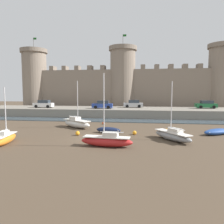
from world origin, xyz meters
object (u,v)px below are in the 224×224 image
object	(u,v)px
sailboat_near_channel_right	(107,140)
sailboat_near_channel_left	(77,123)
rowboat_foreground_centre	(108,130)
mooring_buoy_mid_mud	(167,131)
car_quay_east	(103,105)
car_quay_centre_west	(206,105)
rowboat_midflat_right	(217,132)
car_quay_west	(133,104)
sailboat_foreground_left	(173,135)
sailboat_midflat_left	(5,138)
mooring_buoy_off_centre	(103,123)
car_quay_centre_east	(44,104)
mooring_buoy_near_channel	(134,133)
mooring_buoy_near_shore	(78,133)

from	to	relation	value
sailboat_near_channel_right	sailboat_near_channel_left	xyz separation A→B (m)	(-6.01, 9.95, 0.07)
rowboat_foreground_centre	sailboat_near_channel_right	bearing A→B (deg)	-82.35
mooring_buoy_mid_mud	car_quay_east	distance (m)	19.14
rowboat_foreground_centre	car_quay_centre_west	distance (m)	26.43
rowboat_midflat_right	car_quay_west	distance (m)	22.56
sailboat_foreground_left	mooring_buoy_mid_mud	bearing A→B (deg)	91.71
car_quay_centre_west	car_quay_east	distance (m)	21.12
sailboat_midflat_left	car_quay_east	xyz separation A→B (m)	(5.33, 23.80, 1.89)
mooring_buoy_off_centre	car_quay_west	size ratio (longest dim) A/B	0.09
sailboat_near_channel_right	sailboat_midflat_left	world-z (taller)	sailboat_near_channel_right
mooring_buoy_off_centre	car_quay_centre_east	distance (m)	18.24
rowboat_midflat_right	sailboat_midflat_left	world-z (taller)	sailboat_midflat_left
mooring_buoy_near_channel	car_quay_west	bearing A→B (deg)	92.87
sailboat_near_channel_right	sailboat_near_channel_left	size ratio (longest dim) A/B	1.03
mooring_buoy_near_shore	car_quay_centre_west	distance (m)	30.15
rowboat_midflat_right	mooring_buoy_mid_mud	bearing A→B (deg)	174.50
rowboat_foreground_centre	sailboat_near_channel_left	bearing A→B (deg)	146.80
mooring_buoy_near_channel	sailboat_near_channel_right	bearing A→B (deg)	-111.81
mooring_buoy_near_channel	car_quay_west	size ratio (longest dim) A/B	0.12
mooring_buoy_off_centre	mooring_buoy_near_shore	xyz separation A→B (m)	(-1.46, -8.93, 0.07)
sailboat_near_channel_left	car_quay_centre_west	xyz separation A→B (m)	(22.14, 16.76, 1.82)
car_quay_centre_east	sailboat_midflat_left	bearing A→B (deg)	-72.84
mooring_buoy_near_channel	mooring_buoy_near_shore	world-z (taller)	mooring_buoy_near_shore
sailboat_midflat_left	rowboat_midflat_right	bearing A→B (deg)	19.29
rowboat_foreground_centre	mooring_buoy_near_shore	bearing A→B (deg)	-149.47
sailboat_near_channel_right	mooring_buoy_near_channel	world-z (taller)	sailboat_near_channel_right
mooring_buoy_mid_mud	mooring_buoy_near_channel	bearing A→B (deg)	-153.52
rowboat_midflat_right	mooring_buoy_near_shore	size ratio (longest dim) A/B	7.84
mooring_buoy_off_centre	sailboat_foreground_left	bearing A→B (deg)	-47.42
mooring_buoy_mid_mud	car_quay_west	bearing A→B (deg)	104.73
rowboat_midflat_right	mooring_buoy_near_channel	distance (m)	9.90
rowboat_foreground_centre	car_quay_west	size ratio (longest dim) A/B	0.79
car_quay_east	sailboat_near_channel_left	bearing A→B (deg)	-95.51
rowboat_midflat_right	car_quay_east	xyz separation A→B (m)	(-16.88, 16.02, 2.08)
rowboat_midflat_right	rowboat_foreground_centre	xyz separation A→B (m)	(-13.05, -0.75, 0.01)
sailboat_foreground_left	sailboat_near_channel_right	xyz separation A→B (m)	(-6.47, -3.45, 0.03)
mooring_buoy_off_centre	car_quay_centre_east	xyz separation A→B (m)	(-14.79, 10.43, 2.28)
car_quay_east	sailboat_midflat_left	bearing A→B (deg)	-102.62
sailboat_near_channel_right	mooring_buoy_near_channel	distance (m)	6.39
car_quay_west	rowboat_midflat_right	bearing A→B (deg)	-61.12
rowboat_midflat_right	rowboat_foreground_centre	size ratio (longest dim) A/B	1.22
sailboat_foreground_left	car_quay_centre_west	xyz separation A→B (m)	(9.66, 23.26, 1.91)
car_quay_east	sailboat_foreground_left	bearing A→B (deg)	-60.66
rowboat_midflat_right	mooring_buoy_near_shore	distance (m)	16.65
mooring_buoy_near_shore	mooring_buoy_off_centre	bearing A→B (deg)	80.75
rowboat_midflat_right	mooring_buoy_near_channel	world-z (taller)	rowboat_midflat_right
rowboat_midflat_right	mooring_buoy_off_centre	distance (m)	16.19
rowboat_foreground_centre	mooring_buoy_near_channel	world-z (taller)	rowboat_foreground_centre
car_quay_centre_west	mooring_buoy_off_centre	bearing A→B (deg)	-145.16
rowboat_foreground_centre	rowboat_midflat_right	bearing A→B (deg)	3.30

